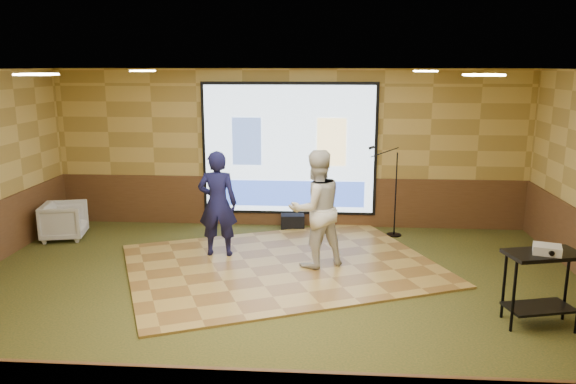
# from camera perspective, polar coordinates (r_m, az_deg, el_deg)

# --- Properties ---
(ground) EXTENTS (9.00, 9.00, 0.00)m
(ground) POSITION_cam_1_polar(r_m,az_deg,el_deg) (7.73, -1.72, -10.56)
(ground) COLOR #283518
(ground) RESTS_ON ground
(room_shell) EXTENTS (9.04, 7.04, 3.02)m
(room_shell) POSITION_cam_1_polar(r_m,az_deg,el_deg) (7.16, -1.83, 5.01)
(room_shell) COLOR tan
(room_shell) RESTS_ON ground
(wainscot_back) EXTENTS (9.00, 0.04, 0.95)m
(wainscot_back) POSITION_cam_1_polar(r_m,az_deg,el_deg) (10.88, 0.11, -0.97)
(wainscot_back) COLOR #51321B
(wainscot_back) RESTS_ON ground
(projector_screen) EXTENTS (3.32, 0.06, 2.52)m
(projector_screen) POSITION_cam_1_polar(r_m,az_deg,el_deg) (10.64, 0.10, 4.22)
(projector_screen) COLOR black
(projector_screen) RESTS_ON room_shell
(downlight_nw) EXTENTS (0.32, 0.32, 0.02)m
(downlight_nw) POSITION_cam_1_polar(r_m,az_deg,el_deg) (9.33, -14.54, 11.83)
(downlight_nw) COLOR beige
(downlight_nw) RESTS_ON room_shell
(downlight_ne) EXTENTS (0.32, 0.32, 0.02)m
(downlight_ne) POSITION_cam_1_polar(r_m,az_deg,el_deg) (8.98, 13.79, 11.84)
(downlight_ne) COLOR beige
(downlight_ne) RESTS_ON room_shell
(downlight_sw) EXTENTS (0.32, 0.32, 0.02)m
(downlight_sw) POSITION_cam_1_polar(r_m,az_deg,el_deg) (6.29, -24.19, 10.85)
(downlight_sw) COLOR beige
(downlight_sw) RESTS_ON room_shell
(downlight_se) EXTENTS (0.32, 0.32, 0.02)m
(downlight_se) POSITION_cam_1_polar(r_m,az_deg,el_deg) (5.75, 19.24, 11.17)
(downlight_se) COLOR beige
(downlight_se) RESTS_ON room_shell
(dance_floor) EXTENTS (5.60, 5.02, 0.03)m
(dance_floor) POSITION_cam_1_polar(r_m,az_deg,el_deg) (8.82, -0.63, -7.42)
(dance_floor) COLOR #A8843D
(dance_floor) RESTS_ON ground
(player_left) EXTENTS (0.64, 0.43, 1.71)m
(player_left) POSITION_cam_1_polar(r_m,az_deg,el_deg) (9.07, -7.17, -1.18)
(player_left) COLOR #141540
(player_left) RESTS_ON dance_floor
(player_right) EXTENTS (1.10, 1.02, 1.80)m
(player_right) POSITION_cam_1_polar(r_m,az_deg,el_deg) (8.51, 2.85, -1.71)
(player_right) COLOR silver
(player_right) RESTS_ON dance_floor
(av_table) EXTENTS (0.88, 0.46, 0.92)m
(av_table) POSITION_cam_1_polar(r_m,az_deg,el_deg) (7.34, 24.41, -7.71)
(av_table) COLOR black
(av_table) RESTS_ON ground
(projector) EXTENTS (0.37, 0.34, 0.10)m
(projector) POSITION_cam_1_polar(r_m,az_deg,el_deg) (7.20, 24.83, -5.32)
(projector) COLOR silver
(projector) RESTS_ON av_table
(mic_stand) EXTENTS (0.65, 0.27, 1.66)m
(mic_stand) POSITION_cam_1_polar(r_m,az_deg,el_deg) (10.39, 10.51, -1.73)
(mic_stand) COLOR black
(mic_stand) RESTS_ON ground
(banquet_chair) EXTENTS (0.86, 0.84, 0.66)m
(banquet_chair) POSITION_cam_1_polar(r_m,az_deg,el_deg) (10.83, -21.79, -2.75)
(banquet_chair) COLOR gray
(banquet_chair) RESTS_ON ground
(duffel_bag) EXTENTS (0.47, 0.34, 0.27)m
(duffel_bag) POSITION_cam_1_polar(r_m,az_deg,el_deg) (10.73, 0.47, -3.02)
(duffel_bag) COLOR black
(duffel_bag) RESTS_ON ground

